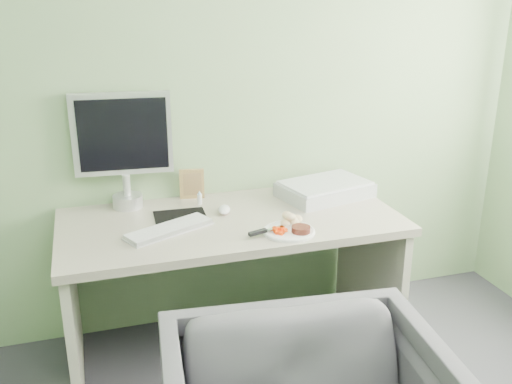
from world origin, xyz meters
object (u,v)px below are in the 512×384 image
object	(u,v)px
desk	(232,253)
plate	(289,232)
scanner	(325,190)
monitor	(123,144)

from	to	relation	value
desk	plate	size ratio (longest dim) A/B	6.90
plate	scanner	bearing A→B (deg)	48.90
plate	monitor	world-z (taller)	monitor
plate	monitor	distance (m)	0.92
desk	monitor	size ratio (longest dim) A/B	2.81
scanner	desk	bearing A→B (deg)	-177.99
desk	plate	xyz separation A→B (m)	(0.20, -0.24, 0.19)
monitor	scanner	bearing A→B (deg)	-4.63
plate	scanner	size ratio (longest dim) A/B	0.51
desk	plate	world-z (taller)	plate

